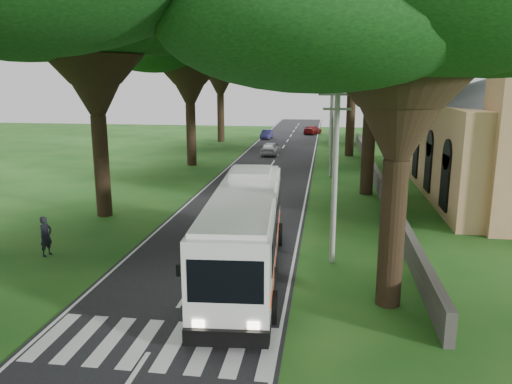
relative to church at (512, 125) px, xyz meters
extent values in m
plane|color=#194E16|center=(-17.86, -21.55, -4.91)|extent=(140.00, 140.00, 0.00)
cube|color=black|center=(-17.86, 3.45, -4.90)|extent=(8.00, 120.00, 0.04)
cube|color=silver|center=(-17.86, -23.55, -4.91)|extent=(8.00, 3.00, 0.01)
cube|color=#383533|center=(-8.86, 2.45, -4.31)|extent=(0.35, 50.00, 1.20)
cube|color=tan|center=(0.14, 0.45, -1.71)|extent=(12.00, 22.00, 6.40)
cylinder|color=gray|center=(-12.36, -15.55, -0.91)|extent=(0.24, 0.24, 8.00)
cube|color=gray|center=(-12.36, -15.55, 2.49)|extent=(1.60, 0.10, 0.10)
cube|color=gray|center=(-12.36, -15.55, 1.89)|extent=(1.20, 0.10, 0.10)
cylinder|color=gray|center=(-12.36, 4.45, -0.91)|extent=(0.24, 0.24, 8.00)
cube|color=gray|center=(-12.36, 4.45, 2.49)|extent=(1.60, 0.10, 0.10)
cube|color=gray|center=(-12.36, 4.45, 1.89)|extent=(1.20, 0.10, 0.10)
cylinder|color=gray|center=(-12.36, 24.45, -0.91)|extent=(0.24, 0.24, 8.00)
cube|color=gray|center=(-12.36, 24.45, 2.49)|extent=(1.60, 0.10, 0.10)
cube|color=gray|center=(-12.36, 24.45, 1.89)|extent=(1.20, 0.10, 0.10)
cylinder|color=black|center=(-25.86, -9.55, -1.94)|extent=(0.90, 0.90, 5.95)
cone|color=black|center=(-25.86, -9.55, 2.94)|extent=(3.20, 3.20, 3.80)
ellipsoid|color=black|center=(-25.86, -9.55, 7.31)|extent=(14.50, 14.50, 6.09)
cylinder|color=black|center=(-25.36, 8.45, -2.06)|extent=(0.90, 0.90, 5.70)
cone|color=black|center=(-25.36, 8.45, 2.69)|extent=(3.20, 3.20, 3.80)
ellipsoid|color=black|center=(-25.36, 8.45, 6.75)|extent=(13.25, 13.25, 5.57)
cylinder|color=black|center=(-26.36, 26.45, -1.91)|extent=(0.90, 0.90, 6.00)
cone|color=black|center=(-26.36, 26.45, 2.99)|extent=(3.20, 3.20, 3.80)
ellipsoid|color=black|center=(-26.36, 26.45, 7.42)|extent=(15.22, 15.22, 6.39)
cylinder|color=black|center=(-10.36, -19.55, -2.25)|extent=(0.90, 0.90, 5.33)
cone|color=black|center=(-10.36, -19.55, 2.32)|extent=(3.20, 3.20, 3.80)
cylinder|color=black|center=(-9.86, -1.55, -2.10)|extent=(0.90, 0.90, 5.63)
cone|color=black|center=(-9.86, -1.55, 2.62)|extent=(3.20, 3.20, 3.80)
ellipsoid|color=black|center=(-9.86, -1.55, 6.59)|extent=(13.55, 13.55, 5.69)
cylinder|color=black|center=(-10.36, 16.45, -1.76)|extent=(0.90, 0.90, 6.30)
cone|color=black|center=(-10.36, 16.45, 3.29)|extent=(3.20, 3.20, 3.80)
ellipsoid|color=black|center=(-10.36, 16.45, 8.09)|extent=(13.47, 13.47, 5.66)
cylinder|color=black|center=(-9.36, 34.45, -2.07)|extent=(0.90, 0.90, 5.69)
cone|color=black|center=(-9.36, 34.45, 2.68)|extent=(3.20, 3.20, 3.80)
ellipsoid|color=black|center=(-9.36, 34.45, 6.73)|extent=(14.86, 14.86, 6.24)
cube|color=white|center=(-15.97, -17.61, -2.93)|extent=(3.42, 12.47, 3.03)
cube|color=black|center=(-15.99, -17.30, -2.50)|extent=(3.32, 10.22, 1.13)
cube|color=black|center=(-15.97, -17.61, -4.40)|extent=(3.46, 12.51, 0.36)
cube|color=red|center=(-15.97, -17.61, -3.63)|extent=(3.38, 11.24, 0.18)
cube|color=white|center=(-15.97, -17.61, -1.36)|extent=(3.17, 11.84, 0.18)
cylinder|color=black|center=(-16.96, -21.79, -4.34)|extent=(0.44, 1.15, 1.13)
cylinder|color=black|center=(-14.40, -21.62, -4.34)|extent=(0.44, 1.15, 1.13)
cylinder|color=black|center=(-17.52, -13.81, -4.34)|extent=(0.44, 1.15, 1.13)
cylinder|color=black|center=(-14.96, -13.63, -4.34)|extent=(0.44, 1.15, 1.13)
imported|color=silver|center=(-18.66, 15.72, -4.18)|extent=(1.99, 4.24, 1.40)
imported|color=navy|center=(-20.86, 30.50, -4.29)|extent=(1.49, 3.64, 1.17)
imported|color=maroon|center=(-14.86, 37.03, -4.27)|extent=(2.90, 4.54, 1.22)
imported|color=black|center=(-25.47, -16.57, -3.97)|extent=(0.60, 0.77, 1.88)
camera|label=1|loc=(-12.76, -36.96, 3.16)|focal=35.00mm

